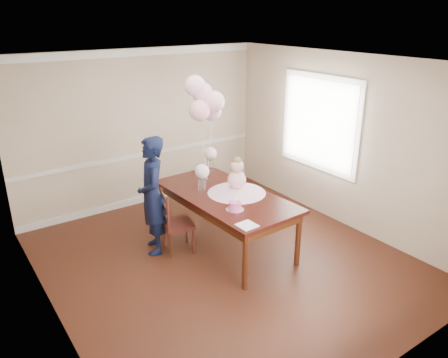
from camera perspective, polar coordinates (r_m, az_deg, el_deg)
The scene contains 52 objects.
floor at distance 6.20m, azimuth 0.15°, elevation -10.58°, with size 4.50×5.00×0.00m, color black.
ceiling at distance 5.30m, azimuth 0.18°, elevation 15.10°, with size 4.50×5.00×0.02m, color silver.
wall_back at distance 7.70m, azimuth -10.66°, elevation 6.41°, with size 4.50×0.02×2.70m, color tan.
wall_front at distance 4.01m, azimuth 21.40°, elevation -8.81°, with size 4.50×0.02×2.70m, color tan.
wall_left at distance 4.78m, azimuth -22.55°, elevation -4.09°, with size 0.02×5.00×2.70m, color tan.
wall_right at distance 7.08m, azimuth 15.29°, elevation 4.74°, with size 0.02×5.00×2.70m, color tan.
chair_rail_trim at distance 7.81m, azimuth -10.41°, elevation 3.20°, with size 4.50×0.02×0.07m, color silver.
crown_molding at distance 7.48m, azimuth -11.30°, elevation 15.92°, with size 4.50×0.02×0.12m, color white.
baseboard_trim at distance 8.11m, azimuth -10.02°, elevation -2.46°, with size 4.50×0.02×0.12m, color silver.
window_frame at distance 7.33m, azimuth 12.36°, elevation 7.16°, with size 0.02×1.66×1.56m, color white.
window_blinds at distance 7.32m, azimuth 12.26°, elevation 7.15°, with size 0.01×1.50×1.40m, color white.
dining_table_top at distance 6.21m, azimuth 0.15°, elevation -2.23°, with size 1.10×2.20×0.05m, color black.
table_apron at distance 6.24m, azimuth 0.15°, elevation -2.92°, with size 0.99×2.09×0.11m, color black.
table_leg_fl at distance 5.44m, azimuth 2.81°, elevation -10.76°, with size 0.08×0.08×0.77m, color black.
table_leg_fr at distance 6.00m, azimuth 9.65°, elevation -7.80°, with size 0.08×0.08×0.77m, color black.
table_leg_bl at distance 6.92m, azimuth -8.02°, elevation -3.62°, with size 0.08×0.08×0.77m, color black.
table_leg_br at distance 7.37m, azimuth -1.79°, elevation -1.84°, with size 0.08×0.08×0.77m, color black.
baby_skirt at distance 6.23m, azimuth 1.66°, elevation -1.33°, with size 0.84×0.84×0.11m, color #E0A5C7.
baby_torso at distance 6.18m, azimuth 1.68°, elevation -0.10°, with size 0.26×0.26×0.26m, color #EE96C2.
baby_head at distance 6.10m, azimuth 1.70°, elevation 1.73°, with size 0.19×0.19×0.19m, color #D8A595.
baby_hair at distance 6.08m, azimuth 1.70°, elevation 2.31°, with size 0.13×0.13×0.13m, color brown.
cake_platter at distance 5.71m, azimuth 1.42°, elevation -4.02°, with size 0.24×0.24×0.01m, color silver.
birthday_cake at distance 5.69m, azimuth 1.43°, elevation -3.48°, with size 0.16×0.16×0.11m, color #E34797.
cake_flower_a at distance 5.66m, azimuth 1.43°, elevation -2.82°, with size 0.03×0.03×0.03m, color white.
cake_flower_b at distance 5.69m, azimuth 1.55°, elevation -2.67°, with size 0.03×0.03×0.03m, color silver.
rose_vase_near at distance 6.32m, azimuth -2.85°, elevation -0.68°, with size 0.11×0.11×0.18m, color white.
roses_near at distance 6.25m, azimuth -2.89°, elevation 1.00°, with size 0.21×0.21×0.21m, color silver.
rose_vase_far at distance 7.10m, azimuth -1.76°, elevation 1.81°, with size 0.11×0.11×0.18m, color white.
roses_far at distance 7.03m, azimuth -1.78°, elevation 3.33°, with size 0.21×0.21×0.21m, color #F7CFD8.
napkin at distance 5.32m, azimuth 3.00°, elevation -6.06°, with size 0.22×0.22×0.01m, color white.
balloon_weight at distance 6.70m, azimuth -2.25°, elevation -0.07°, with size 0.04×0.04×0.02m, color silver.
balloon_a at distance 6.33m, azimuth -3.21°, elevation 8.93°, with size 0.31×0.31×0.31m, color #F3ACBD.
balloon_b at distance 6.39m, azimuth -1.29°, elevation 10.07°, with size 0.31×0.31×0.31m, color #F4ADCF.
balloon_c at distance 6.45m, azimuth -2.82°, elevation 11.15°, with size 0.31×0.31×0.31m, color #F8B0CD.
balloon_d at distance 6.39m, azimuth -3.79°, elevation 12.04°, with size 0.31×0.31×0.31m, color #FFB4DB.
balloon_e at distance 6.57m, azimuth -1.63°, elevation 8.90°, with size 0.31×0.31×0.31m, color #E3A1C2.
balloon_ribbon_a at distance 6.52m, azimuth -2.70°, elevation 3.61°, with size 0.00×0.00×0.92m, color white.
balloon_ribbon_b at distance 6.54m, azimuth -1.78°, elevation 4.18°, with size 0.00×0.00×1.03m, color white.
balloon_ribbon_c at distance 6.57m, azimuth -2.52°, elevation 4.74°, with size 0.00×0.00×1.14m, color white.
balloon_ribbon_d at distance 6.53m, azimuth -2.98°, elevation 5.14°, with size 0.00×0.00×1.25m, color silver.
balloon_ribbon_e at distance 6.64m, azimuth -1.94°, elevation 3.69°, with size 0.00×0.00×0.87m, color white.
dining_chair_seat at distance 6.28m, azimuth -5.95°, elevation -5.93°, with size 0.40×0.40×0.05m, color #39130F.
chair_leg_fl at distance 6.21m, azimuth -6.93°, elevation -8.59°, with size 0.04×0.04×0.39m, color #35150E.
chair_leg_fr at distance 6.28m, azimuth -4.00°, elevation -8.08°, with size 0.04×0.04×0.39m, color #3E1711.
chair_leg_bl at distance 6.49m, azimuth -7.70°, elevation -7.23°, with size 0.04×0.04×0.39m, color #3D1710.
chair_leg_br at distance 6.56m, azimuth -4.89°, elevation -6.76°, with size 0.04×0.04×0.39m, color #3D1610.
chair_back_post_l at distance 5.98m, azimuth -7.30°, elevation -4.61°, with size 0.04×0.04×0.51m, color #3B1610.
chair_back_post_r at distance 6.27m, azimuth -8.07°, elevation -3.38°, with size 0.04×0.04×0.51m, color #37160F.
chair_slat_low at distance 6.17m, azimuth -7.65°, elevation -4.90°, with size 0.03×0.37×0.05m, color #34180E.
chair_slat_mid at distance 6.11m, azimuth -7.71°, elevation -3.67°, with size 0.03×0.37×0.05m, color #33120D.
chair_slat_top at distance 6.05m, azimuth -7.78°, elevation -2.40°, with size 0.03×0.37×0.05m, color #341A0E.
woman at distance 6.16m, azimuth -9.32°, elevation -2.18°, with size 0.62×0.41×1.70m, color black.
Camera 1 is at (-3.03, -4.32, 3.25)m, focal length 35.00 mm.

